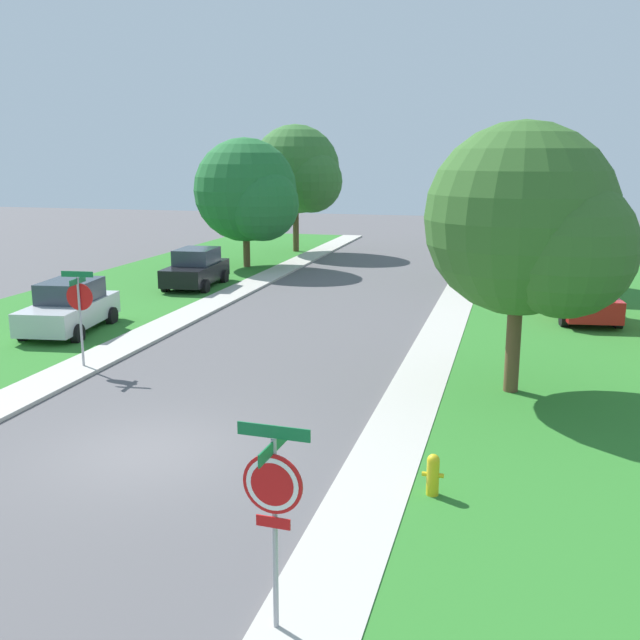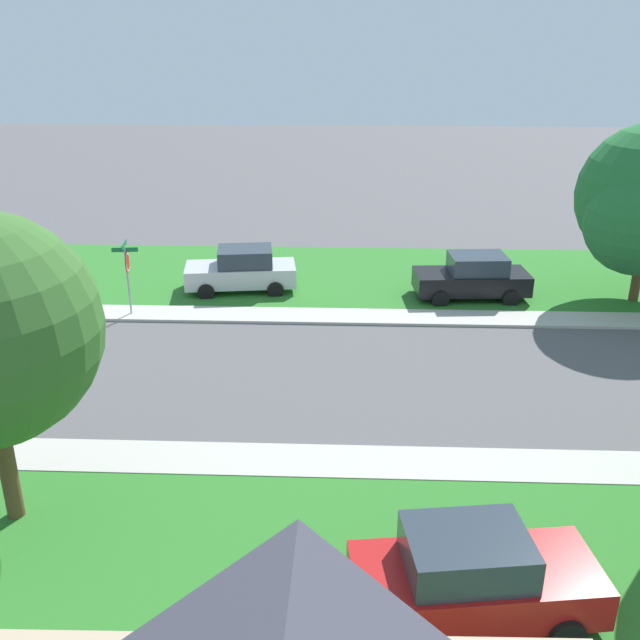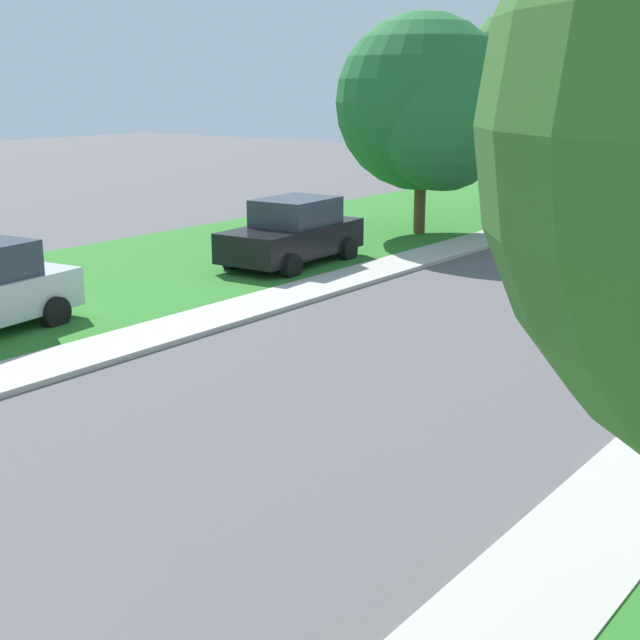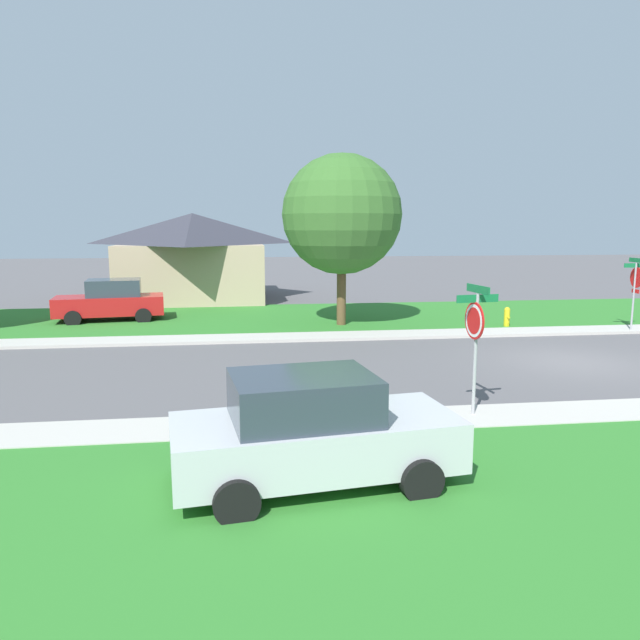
{
  "view_description": "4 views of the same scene",
  "coord_description": "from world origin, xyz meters",
  "px_view_note": "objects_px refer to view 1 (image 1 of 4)",
  "views": [
    {
      "loc": [
        6.96,
        -12.53,
        5.88
      ],
      "look_at": [
        1.81,
        6.61,
        1.4
      ],
      "focal_mm": 41.27,
      "sensor_mm": 36.0,
      "label": 1
    },
    {
      "loc": [
        19.31,
        12.7,
        9.71
      ],
      "look_at": [
        -1.02,
        11.88,
        1.4
      ],
      "focal_mm": 40.16,
      "sensor_mm": 36.0,
      "label": 2
    },
    {
      "loc": [
        7.53,
        -0.22,
        4.61
      ],
      "look_at": [
        0.21,
        9.37,
        1.4
      ],
      "focal_mm": 49.89,
      "sensor_mm": 36.0,
      "label": 3
    },
    {
      "loc": [
        -16.01,
        9.53,
        3.95
      ],
      "look_at": [
        -0.03,
        7.47,
        1.4
      ],
      "focal_mm": 33.59,
      "sensor_mm": 36.0,
      "label": 4
    }
  ],
  "objects_px": {
    "stop_sign_near_corner": "(274,497)",
    "car_maroon_near_corner": "(532,248)",
    "tree_across_left": "(532,226)",
    "fire_hydrant": "(433,475)",
    "stop_sign_far_corner": "(80,303)",
    "car_silver_far_down_street": "(70,307)",
    "tree_sidewalk_mid": "(250,194)",
    "car_red_across_road": "(584,297)",
    "tree_sidewalk_far": "(518,181)",
    "tree_sidewalk_near": "(525,190)",
    "tree_corner_large": "(299,172)",
    "car_black_kerbside_mid": "(196,269)"
  },
  "relations": [
    {
      "from": "stop_sign_near_corner",
      "to": "car_maroon_near_corner",
      "type": "height_order",
      "value": "stop_sign_near_corner"
    },
    {
      "from": "tree_across_left",
      "to": "fire_hydrant",
      "type": "xyz_separation_m",
      "value": [
        -1.49,
        -6.13,
        -3.78
      ]
    },
    {
      "from": "stop_sign_far_corner",
      "to": "car_silver_far_down_street",
      "type": "distance_m",
      "value": 4.72
    },
    {
      "from": "stop_sign_near_corner",
      "to": "tree_sidewalk_mid",
      "type": "height_order",
      "value": "tree_sidewalk_mid"
    },
    {
      "from": "car_red_across_road",
      "to": "tree_sidewalk_far",
      "type": "relative_size",
      "value": 0.67
    },
    {
      "from": "car_maroon_near_corner",
      "to": "tree_sidewalk_near",
      "type": "distance_m",
      "value": 8.14
    },
    {
      "from": "stop_sign_far_corner",
      "to": "fire_hydrant",
      "type": "xyz_separation_m",
      "value": [
        10.36,
        -5.48,
        -1.45
      ]
    },
    {
      "from": "car_silver_far_down_street",
      "to": "tree_sidewalk_far",
      "type": "height_order",
      "value": "tree_sidewalk_far"
    },
    {
      "from": "fire_hydrant",
      "to": "tree_sidewalk_near",
      "type": "bearing_deg",
      "value": 86.44
    },
    {
      "from": "stop_sign_near_corner",
      "to": "tree_corner_large",
      "type": "height_order",
      "value": "tree_corner_large"
    },
    {
      "from": "stop_sign_far_corner",
      "to": "car_silver_far_down_street",
      "type": "height_order",
      "value": "stop_sign_far_corner"
    },
    {
      "from": "car_maroon_near_corner",
      "to": "tree_sidewalk_mid",
      "type": "bearing_deg",
      "value": -158.89
    },
    {
      "from": "car_black_kerbside_mid",
      "to": "tree_sidewalk_far",
      "type": "distance_m",
      "value": 22.56
    },
    {
      "from": "car_black_kerbside_mid",
      "to": "tree_corner_large",
      "type": "relative_size",
      "value": 0.58
    },
    {
      "from": "tree_sidewalk_mid",
      "to": "car_red_across_road",
      "type": "bearing_deg",
      "value": -28.13
    },
    {
      "from": "car_black_kerbside_mid",
      "to": "tree_corner_large",
      "type": "height_order",
      "value": "tree_corner_large"
    },
    {
      "from": "tree_sidewalk_near",
      "to": "car_silver_far_down_street",
      "type": "bearing_deg",
      "value": -138.1
    },
    {
      "from": "car_black_kerbside_mid",
      "to": "tree_sidewalk_far",
      "type": "relative_size",
      "value": 0.66
    },
    {
      "from": "tree_sidewalk_far",
      "to": "tree_sidewalk_mid",
      "type": "distance_m",
      "value": 17.68
    },
    {
      "from": "car_black_kerbside_mid",
      "to": "car_maroon_near_corner",
      "type": "xyz_separation_m",
      "value": [
        14.65,
        11.44,
        0.0
      ]
    },
    {
      "from": "tree_across_left",
      "to": "fire_hydrant",
      "type": "distance_m",
      "value": 7.35
    },
    {
      "from": "car_maroon_near_corner",
      "to": "tree_sidewalk_mid",
      "type": "height_order",
      "value": "tree_sidewalk_mid"
    },
    {
      "from": "car_silver_far_down_street",
      "to": "tree_across_left",
      "type": "relative_size",
      "value": 0.67
    },
    {
      "from": "stop_sign_near_corner",
      "to": "tree_across_left",
      "type": "distance_m",
      "value": 11.04
    },
    {
      "from": "tree_sidewalk_mid",
      "to": "fire_hydrant",
      "type": "height_order",
      "value": "tree_sidewalk_mid"
    },
    {
      "from": "stop_sign_far_corner",
      "to": "fire_hydrant",
      "type": "relative_size",
      "value": 3.34
    },
    {
      "from": "car_maroon_near_corner",
      "to": "car_red_across_road",
      "type": "bearing_deg",
      "value": -83.4
    },
    {
      "from": "car_red_across_road",
      "to": "tree_sidewalk_near",
      "type": "bearing_deg",
      "value": 108.57
    },
    {
      "from": "fire_hydrant",
      "to": "car_red_across_road",
      "type": "bearing_deg",
      "value": 76.94
    },
    {
      "from": "car_red_across_road",
      "to": "car_silver_far_down_street",
      "type": "relative_size",
      "value": 1.0
    },
    {
      "from": "car_black_kerbside_mid",
      "to": "car_red_across_road",
      "type": "bearing_deg",
      "value": -8.87
    },
    {
      "from": "tree_corner_large",
      "to": "stop_sign_near_corner",
      "type": "bearing_deg",
      "value": -73.88
    },
    {
      "from": "car_maroon_near_corner",
      "to": "tree_sidewalk_near",
      "type": "height_order",
      "value": "tree_sidewalk_near"
    },
    {
      "from": "tree_sidewalk_far",
      "to": "car_silver_far_down_street",
      "type": "bearing_deg",
      "value": -118.07
    },
    {
      "from": "stop_sign_near_corner",
      "to": "car_silver_far_down_street",
      "type": "distance_m",
      "value": 17.81
    },
    {
      "from": "car_red_across_road",
      "to": "tree_sidewalk_near",
      "type": "distance_m",
      "value": 7.8
    },
    {
      "from": "car_maroon_near_corner",
      "to": "tree_across_left",
      "type": "height_order",
      "value": "tree_across_left"
    },
    {
      "from": "stop_sign_far_corner",
      "to": "tree_corner_large",
      "type": "xyz_separation_m",
      "value": [
        -1.22,
        25.28,
        2.94
      ]
    },
    {
      "from": "car_red_across_road",
      "to": "tree_corner_large",
      "type": "xyz_separation_m",
      "value": [
        -15.19,
        15.2,
        3.95
      ]
    },
    {
      "from": "car_black_kerbside_mid",
      "to": "tree_sidewalk_far",
      "type": "xyz_separation_m",
      "value": [
        13.67,
        17.62,
        3.4
      ]
    },
    {
      "from": "stop_sign_far_corner",
      "to": "stop_sign_near_corner",
      "type": "bearing_deg",
      "value": -47.55
    },
    {
      "from": "tree_sidewalk_far",
      "to": "tree_corner_large",
      "type": "bearing_deg",
      "value": -158.48
    },
    {
      "from": "car_red_across_road",
      "to": "fire_hydrant",
      "type": "xyz_separation_m",
      "value": [
        -3.61,
        -15.56,
        -0.44
      ]
    },
    {
      "from": "tree_sidewalk_near",
      "to": "tree_sidewalk_far",
      "type": "bearing_deg",
      "value": 91.59
    },
    {
      "from": "stop_sign_far_corner",
      "to": "tree_sidewalk_mid",
      "type": "bearing_deg",
      "value": 95.82
    },
    {
      "from": "tree_corner_large",
      "to": "fire_hydrant",
      "type": "xyz_separation_m",
      "value": [
        11.58,
        -30.76,
        -4.38
      ]
    },
    {
      "from": "car_red_across_road",
      "to": "tree_sidewalk_far",
      "type": "distance_m",
      "value": 20.61
    },
    {
      "from": "tree_sidewalk_near",
      "to": "tree_corner_large",
      "type": "relative_size",
      "value": 0.93
    },
    {
      "from": "tree_sidewalk_near",
      "to": "tree_sidewalk_far",
      "type": "distance_m",
      "value": 13.54
    },
    {
      "from": "tree_sidewalk_near",
      "to": "tree_sidewalk_far",
      "type": "relative_size",
      "value": 1.06
    }
  ]
}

